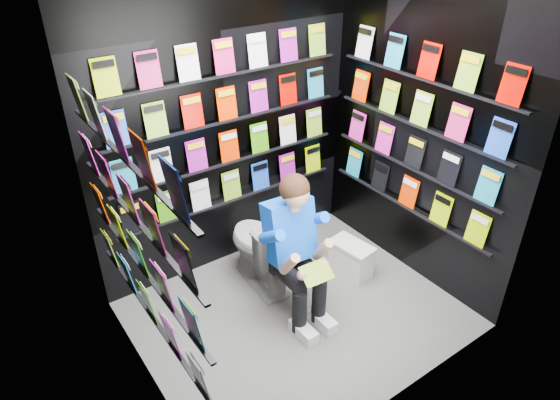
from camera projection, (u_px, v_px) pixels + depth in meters
floor at (297, 314)px, 4.02m from camera, size 2.40×2.40×0.00m
wall_back at (226, 125)px, 4.06m from camera, size 2.40×0.04×2.60m
wall_front at (414, 242)px, 2.66m from camera, size 2.40×0.04×2.60m
wall_left at (128, 229)px, 2.76m from camera, size 0.04×2.00×2.60m
wall_right at (421, 131)px, 3.95m from camera, size 0.04×2.00×2.60m
comics_back at (228, 125)px, 4.03m from camera, size 2.10×0.06×1.37m
comics_left at (133, 227)px, 2.78m from camera, size 0.06×1.70×1.37m
comics_right at (418, 131)px, 3.93m from camera, size 0.06×1.70×1.37m
toilet at (261, 247)px, 4.19m from camera, size 0.47×0.78×0.73m
longbox at (351, 260)px, 4.41m from camera, size 0.25×0.39×0.28m
longbox_lid at (352, 246)px, 4.34m from camera, size 0.27×0.41×0.03m
reader at (288, 230)px, 3.72m from camera, size 0.54×0.75×1.32m
held_comic at (317, 273)px, 3.57m from camera, size 0.25×0.16×0.10m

